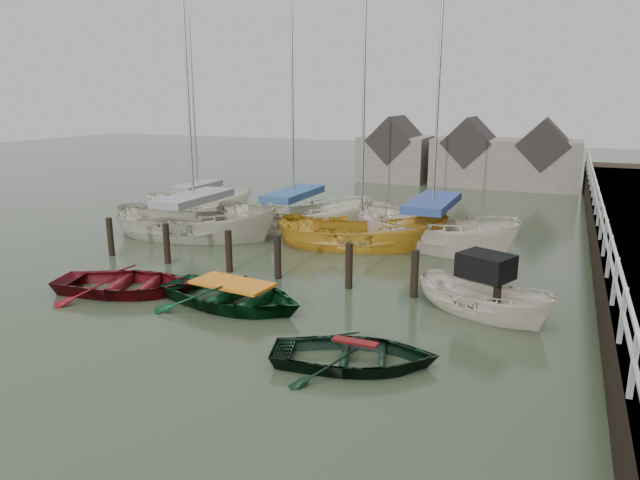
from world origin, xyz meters
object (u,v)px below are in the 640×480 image
at_px(rowboat_dkgreen, 355,365).
at_px(sailboat_b, 294,228).
at_px(motorboat, 482,310).
at_px(sailboat_a, 196,236).
at_px(rowboat_green, 233,306).
at_px(sailboat_e, 199,210).
at_px(sailboat_d, 431,244).
at_px(rowboat_red, 127,293).
at_px(sailboat_c, 361,246).

bearing_deg(rowboat_dkgreen, sailboat_b, 14.80).
relative_size(motorboat, sailboat_a, 0.39).
bearing_deg(rowboat_green, sailboat_e, 45.24).
bearing_deg(sailboat_d, rowboat_dkgreen, -151.53).
height_order(rowboat_green, motorboat, motorboat).
height_order(rowboat_dkgreen, sailboat_d, sailboat_d).
height_order(rowboat_red, sailboat_d, sailboat_d).
distance_m(sailboat_a, sailboat_c, 6.89).
height_order(motorboat, sailboat_c, sailboat_c).
xyz_separation_m(rowboat_green, sailboat_d, (3.54, 8.75, 0.06)).
distance_m(rowboat_red, rowboat_dkgreen, 7.96).
distance_m(sailboat_b, sailboat_c, 4.07).
height_order(sailboat_a, sailboat_d, sailboat_d).
relative_size(rowboat_red, sailboat_b, 0.35).
bearing_deg(rowboat_green, sailboat_b, 22.24).
relative_size(rowboat_green, sailboat_c, 0.41).
bearing_deg(sailboat_e, rowboat_dkgreen, -155.30).
relative_size(rowboat_green, rowboat_dkgreen, 1.21).
bearing_deg(motorboat, sailboat_c, 67.88).
height_order(motorboat, sailboat_a, sailboat_a).
xyz_separation_m(rowboat_dkgreen, sailboat_e, (-13.11, 13.00, 0.07)).
distance_m(motorboat, sailboat_c, 7.54).
distance_m(sailboat_a, sailboat_e, 5.64).
bearing_deg(motorboat, sailboat_a, 94.52).
xyz_separation_m(rowboat_dkgreen, sailboat_b, (-6.91, 11.24, 0.06)).
bearing_deg(sailboat_a, sailboat_c, -89.12).
relative_size(sailboat_a, sailboat_e, 1.04).
bearing_deg(sailboat_d, rowboat_red, 166.68).
height_order(rowboat_red, sailboat_e, sailboat_e).
bearing_deg(sailboat_a, rowboat_green, -147.41).
xyz_separation_m(sailboat_b, sailboat_d, (6.14, -0.45, -0.00)).
xyz_separation_m(rowboat_red, sailboat_e, (-5.35, 11.24, 0.07)).
height_order(sailboat_b, sailboat_e, sailboat_b).
distance_m(rowboat_green, sailboat_a, 8.44).
relative_size(sailboat_d, sailboat_e, 1.31).
distance_m(rowboat_red, sailboat_a, 6.91).
relative_size(rowboat_green, sailboat_d, 0.32).
xyz_separation_m(motorboat, sailboat_e, (-15.19, 8.82, -0.04)).
distance_m(rowboat_green, rowboat_dkgreen, 4.77).
bearing_deg(sailboat_b, sailboat_c, -135.37).
relative_size(sailboat_b, sailboat_d, 0.88).
bearing_deg(motorboat, sailboat_d, 46.69).
relative_size(rowboat_dkgreen, sailboat_d, 0.26).
relative_size(sailboat_a, sailboat_c, 1.03).
bearing_deg(sailboat_e, rowboat_green, -161.75).
height_order(motorboat, sailboat_e, sailboat_e).
bearing_deg(rowboat_green, sailboat_a, 48.65).
xyz_separation_m(motorboat, sailboat_a, (-12.06, 4.13, -0.05)).
height_order(motorboat, sailboat_d, sailboat_d).
xyz_separation_m(rowboat_green, sailboat_a, (-5.67, 6.25, 0.06)).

